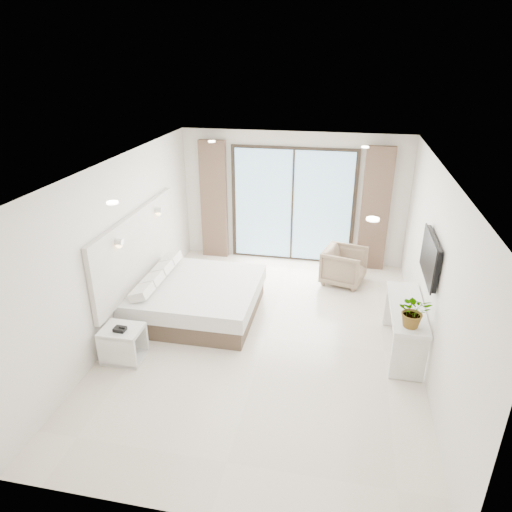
% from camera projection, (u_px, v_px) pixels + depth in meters
% --- Properties ---
extents(ground, '(6.20, 6.20, 0.00)m').
position_uv_depth(ground, '(266.00, 338.00, 7.14)').
color(ground, beige).
rests_on(ground, ground).
extents(room_shell, '(4.62, 6.22, 2.72)m').
position_uv_depth(room_shell, '(263.00, 225.00, 7.25)').
color(room_shell, silver).
rests_on(room_shell, ground).
extents(bed, '(2.03, 1.93, 0.71)m').
position_uv_depth(bed, '(196.00, 298.00, 7.70)').
color(bed, brown).
rests_on(bed, ground).
extents(nightstand, '(0.57, 0.47, 0.51)m').
position_uv_depth(nightstand, '(123.00, 344.00, 6.55)').
color(nightstand, silver).
rests_on(nightstand, ground).
extents(phone, '(0.17, 0.13, 0.05)m').
position_uv_depth(phone, '(120.00, 329.00, 6.38)').
color(phone, black).
rests_on(phone, nightstand).
extents(console_desk, '(0.47, 1.52, 0.77)m').
position_uv_depth(console_desk, '(405.00, 319.00, 6.61)').
color(console_desk, silver).
rests_on(console_desk, ground).
extents(plant, '(0.43, 0.47, 0.36)m').
position_uv_depth(plant, '(413.00, 314.00, 5.97)').
color(plant, '#33662D').
rests_on(plant, console_desk).
extents(armchair, '(0.86, 0.89, 0.77)m').
position_uv_depth(armchair, '(344.00, 264.00, 8.72)').
color(armchair, '#846D56').
rests_on(armchair, ground).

